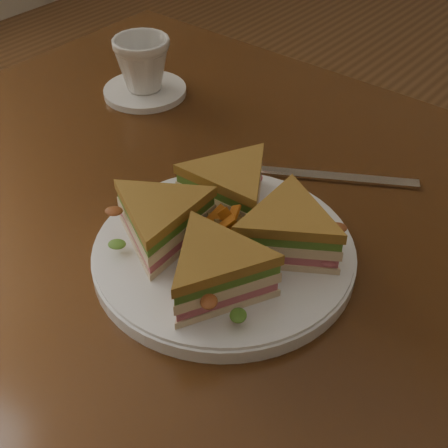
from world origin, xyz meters
name	(u,v)px	position (x,y,z in m)	size (l,w,h in m)	color
table	(272,297)	(0.00, 0.00, 0.65)	(1.20, 0.80, 0.75)	#321A0B
plate	(224,254)	(-0.02, -0.07, 0.76)	(0.28, 0.28, 0.02)	white
sandwich_wedges	(224,228)	(-0.02, -0.07, 0.80)	(0.29, 0.29, 0.06)	beige
crisps_mound	(224,231)	(-0.02, -0.07, 0.79)	(0.09, 0.09, 0.05)	#BE6218
spoon	(262,192)	(-0.06, 0.05, 0.75)	(0.18, 0.04, 0.01)	silver
knife	(327,177)	(-0.02, 0.14, 0.75)	(0.19, 0.12, 0.00)	silver
saucer	(145,91)	(-0.36, 0.15, 0.76)	(0.13, 0.13, 0.01)	white
coffee_cup	(143,64)	(-0.36, 0.15, 0.80)	(0.09, 0.09, 0.08)	white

